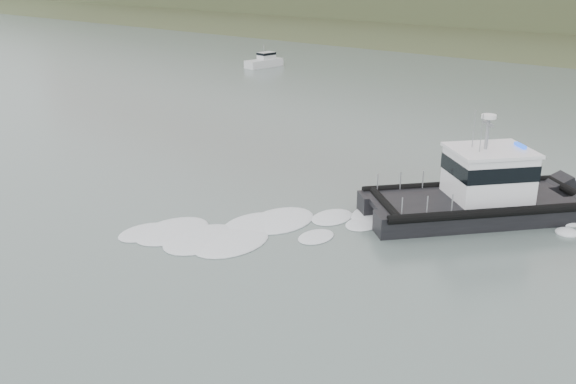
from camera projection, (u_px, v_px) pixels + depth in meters
The scene contains 3 objects.
ground at pixel (122, 294), 25.70m from camera, with size 400.00×400.00×0.00m, color slate.
patrol_boat at pixel (480, 191), 33.01m from camera, with size 10.71×11.52×5.61m.
motorboat at pixel (265, 61), 80.95m from camera, with size 2.31×5.32×2.84m.
Camera 1 is at (19.62, -13.40, 12.54)m, focal length 40.00 mm.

